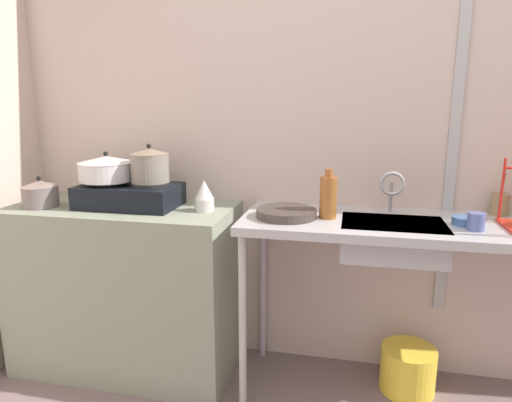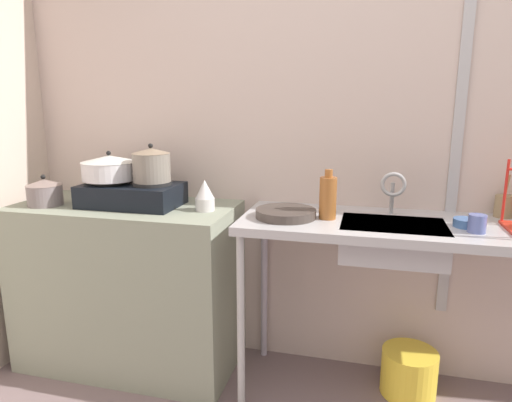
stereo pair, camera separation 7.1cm
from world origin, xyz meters
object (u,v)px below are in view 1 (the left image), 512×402
at_px(pot_on_right_burner, 150,165).
at_px(sink_basin, 392,239).
at_px(percolator, 204,196).
at_px(small_bowl_on_drainboard, 465,221).
at_px(faucet, 392,186).
at_px(cup_by_rack, 476,222).
at_px(bucket_on_floor, 408,369).
at_px(bottle_by_sink, 328,197).
at_px(frying_pan, 286,213).
at_px(utensil_jar, 500,204).
at_px(stove, 130,195).
at_px(pot_on_left_burner, 107,168).
at_px(pot_beside_stove, 40,194).

relative_size(pot_on_right_burner, sink_basin, 0.43).
bearing_deg(percolator, small_bowl_on_drainboard, -0.19).
distance_m(faucet, cup_by_rack, 0.40).
bearing_deg(pot_on_right_burner, cup_by_rack, -3.58).
height_order(small_bowl_on_drainboard, bucket_on_floor, small_bowl_on_drainboard).
height_order(pot_on_right_burner, bucket_on_floor, pot_on_right_burner).
distance_m(small_bowl_on_drainboard, bucket_on_floor, 0.83).
bearing_deg(bottle_by_sink, pot_on_right_burner, 178.75).
relative_size(faucet, bottle_by_sink, 0.92).
bearing_deg(frying_pan, percolator, 174.81).
bearing_deg(utensil_jar, cup_by_rack, -120.00).
height_order(stove, faucet, faucet).
relative_size(pot_on_left_burner, frying_pan, 1.01).
xyz_separation_m(faucet, utensil_jar, (0.51, 0.10, -0.08)).
distance_m(pot_beside_stove, faucet, 1.76).
height_order(stove, percolator, percolator).
height_order(small_bowl_on_drainboard, bottle_by_sink, bottle_by_sink).
height_order(pot_on_left_burner, small_bowl_on_drainboard, pot_on_left_burner).
xyz_separation_m(sink_basin, frying_pan, (-0.48, -0.01, 0.10)).
bearing_deg(bucket_on_floor, pot_beside_stove, -174.66).
relative_size(small_bowl_on_drainboard, bucket_on_floor, 0.40).
relative_size(sink_basin, bottle_by_sink, 1.98).
relative_size(stove, utensil_jar, 2.50).
height_order(frying_pan, utensil_jar, utensil_jar).
height_order(utensil_jar, bucket_on_floor, utensil_jar).
bearing_deg(stove, cup_by_rack, -3.32).
bearing_deg(faucet, pot_beside_stove, -172.96).
distance_m(stove, bottle_by_sink, 1.01).
xyz_separation_m(frying_pan, bottle_by_sink, (0.19, 0.03, 0.08)).
bearing_deg(cup_by_rack, pot_on_right_burner, 176.42).
xyz_separation_m(small_bowl_on_drainboard, bucket_on_floor, (-0.17, 0.09, -0.80)).
xyz_separation_m(pot_beside_stove, sink_basin, (1.75, 0.07, -0.15)).
relative_size(cup_by_rack, utensil_jar, 0.38).
distance_m(faucet, frying_pan, 0.52).
distance_m(cup_by_rack, utensil_jar, 0.36).
distance_m(stove, frying_pan, 0.82).
height_order(stove, cup_by_rack, stove).
bearing_deg(stove, bottle_by_sink, -1.10).
distance_m(pot_on_right_burner, faucet, 1.19).
bearing_deg(utensil_jar, stove, -173.27).
height_order(percolator, bottle_by_sink, bottle_by_sink).
distance_m(pot_on_left_burner, utensil_jar, 1.94).
bearing_deg(faucet, small_bowl_on_drainboard, -22.38).
distance_m(frying_pan, bottle_by_sink, 0.21).
xyz_separation_m(pot_on_right_burner, sink_basin, (1.18, -0.04, -0.30)).
bearing_deg(pot_on_right_burner, stove, 180.00).
bearing_deg(percolator, bottle_by_sink, -0.97).
bearing_deg(pot_beside_stove, stove, 13.04).
distance_m(sink_basin, bottle_by_sink, 0.34).
bearing_deg(bucket_on_floor, small_bowl_on_drainboard, -26.36).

